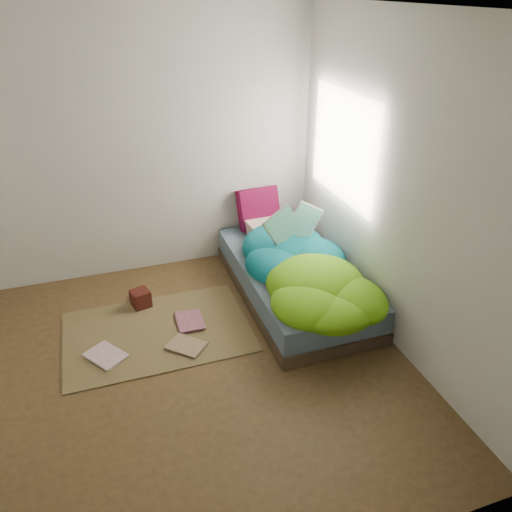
{
  "coord_description": "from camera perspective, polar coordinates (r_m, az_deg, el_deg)",
  "views": [
    {
      "loc": [
        -0.46,
        -3.08,
        2.73
      ],
      "look_at": [
        0.84,
        0.75,
        0.49
      ],
      "focal_mm": 35.0,
      "sensor_mm": 36.0,
      "label": 1
    }
  ],
  "objects": [
    {
      "name": "floor_book_c",
      "position": [
        4.26,
        -8.78,
        -10.97
      ],
      "size": [
        0.37,
        0.37,
        0.02
      ],
      "primitive_type": "imported",
      "rotation": [
        0.0,
        0.0,
        0.8
      ],
      "color": "tan",
      "rests_on": "rug"
    },
    {
      "name": "bed",
      "position": [
        4.88,
        4.34,
        -2.79
      ],
      "size": [
        1.0,
        2.0,
        0.34
      ],
      "color": "#32241B",
      "rests_on": "ground"
    },
    {
      "name": "pillow_floral",
      "position": [
        5.37,
        2.26,
        3.26
      ],
      "size": [
        0.65,
        0.49,
        0.13
      ],
      "primitive_type": "cube",
      "rotation": [
        0.0,
        0.0,
        0.24
      ],
      "color": "beige",
      "rests_on": "bed"
    },
    {
      "name": "room_walls",
      "position": [
        3.32,
        -9.59,
        9.07
      ],
      "size": [
        3.54,
        3.54,
        2.62
      ],
      "color": "silver",
      "rests_on": "ground"
    },
    {
      "name": "pillow_magenta",
      "position": [
        5.44,
        0.3,
        5.45
      ],
      "size": [
        0.46,
        0.18,
        0.44
      ],
      "primitive_type": "cube",
      "rotation": [
        0.0,
        0.0,
        0.11
      ],
      "color": "#460426",
      "rests_on": "bed"
    },
    {
      "name": "wooden_box",
      "position": [
        4.87,
        -13.05,
        -4.73
      ],
      "size": [
        0.2,
        0.2,
        0.16
      ],
      "primitive_type": "cube",
      "rotation": [
        0.0,
        0.0,
        0.25
      ],
      "color": "#380F0C",
      "rests_on": "rug"
    },
    {
      "name": "floor_book_a",
      "position": [
        4.32,
        -18.04,
        -11.59
      ],
      "size": [
        0.38,
        0.4,
        0.02
      ],
      "primitive_type": "imported",
      "rotation": [
        0.0,
        0.0,
        0.6
      ],
      "color": "silver",
      "rests_on": "rug"
    },
    {
      "name": "open_book",
      "position": [
        4.65,
        4.42,
        4.8
      ],
      "size": [
        0.52,
        0.18,
        0.31
      ],
      "primitive_type": null,
      "rotation": [
        0.0,
        0.0,
        0.15
      ],
      "color": "#2B7C28",
      "rests_on": "duvet"
    },
    {
      "name": "rug",
      "position": [
        4.55,
        -11.2,
        -8.47
      ],
      "size": [
        1.6,
        1.1,
        0.01
      ],
      "primitive_type": "cube",
      "color": "brown",
      "rests_on": "ground"
    },
    {
      "name": "ground",
      "position": [
        4.14,
        -7.89,
        -12.61
      ],
      "size": [
        3.5,
        3.5,
        0.0
      ],
      "primitive_type": "cube",
      "color": "#49351C",
      "rests_on": "ground"
    },
    {
      "name": "floor_book_b",
      "position": [
        4.58,
        -9.03,
        -7.62
      ],
      "size": [
        0.25,
        0.33,
        0.03
      ],
      "primitive_type": "imported",
      "rotation": [
        0.0,
        0.0,
        -0.04
      ],
      "color": "#B06580",
      "rests_on": "rug"
    },
    {
      "name": "duvet",
      "position": [
        4.54,
        5.56,
        -0.5
      ],
      "size": [
        0.96,
        1.84,
        0.34
      ],
      "primitive_type": null,
      "color": "#075771",
      "rests_on": "bed"
    }
  ]
}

